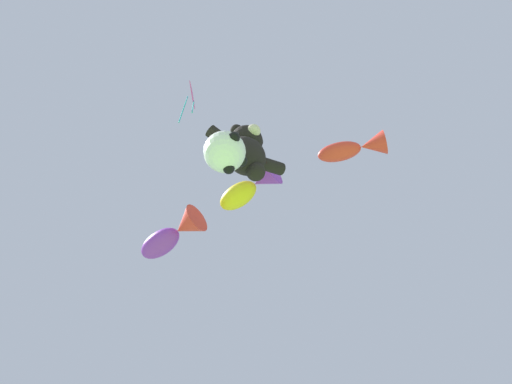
{
  "coord_description": "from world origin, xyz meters",
  "views": [
    {
      "loc": [
        -3.51,
        2.0,
        0.9
      ],
      "look_at": [
        -0.75,
        6.66,
        11.08
      ],
      "focal_mm": 40.0,
      "sensor_mm": 36.0,
      "label": 1
    }
  ],
  "objects": [
    {
      "name": "fish_kite_crimson",
      "position": [
        1.88,
        5.87,
        14.8
      ],
      "size": [
        1.71,
        1.68,
        0.66
      ],
      "color": "red"
    },
    {
      "name": "fish_kite_goldfin",
      "position": [
        0.01,
        8.2,
        14.59
      ],
      "size": [
        1.34,
        1.94,
        0.8
      ],
      "color": "yellow"
    },
    {
      "name": "teddy_bear_kite",
      "position": [
        -0.95,
        6.76,
        13.09
      ],
      "size": [
        2.08,
        0.91,
        2.11
      ],
      "color": "black"
    },
    {
      "name": "fish_kite_violet",
      "position": [
        -1.17,
        10.43,
        14.28
      ],
      "size": [
        1.46,
        2.15,
        0.87
      ],
      "color": "purple"
    },
    {
      "name": "soccer_ball_kite",
      "position": [
        -1.59,
        6.51,
        11.81
      ],
      "size": [
        0.98,
        0.98,
        0.9
      ],
      "color": "white"
    },
    {
      "name": "diamond_kite",
      "position": [
        -2.37,
        7.71,
        17.16
      ],
      "size": [
        0.57,
        0.72,
        2.73
      ],
      "color": "#E53F9E"
    }
  ]
}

